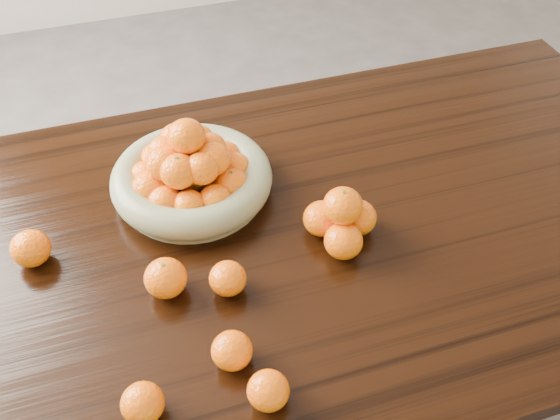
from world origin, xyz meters
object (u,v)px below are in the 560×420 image
object	(u,v)px
fruit_bowl	(191,173)
orange_pyramid	(341,220)
loose_orange_0	(166,278)
dining_table	(263,264)

from	to	relation	value
fruit_bowl	orange_pyramid	distance (m)	0.34
fruit_bowl	loose_orange_0	distance (m)	0.27
fruit_bowl	orange_pyramid	size ratio (longest dim) A/B	2.36
dining_table	orange_pyramid	xyz separation A→B (m)	(0.15, -0.06, 0.14)
orange_pyramid	dining_table	bearing A→B (deg)	159.50
dining_table	fruit_bowl	size ratio (longest dim) A/B	5.84
orange_pyramid	loose_orange_0	world-z (taller)	orange_pyramid
orange_pyramid	fruit_bowl	bearing A→B (deg)	138.47
fruit_bowl	orange_pyramid	bearing A→B (deg)	-41.53
fruit_bowl	orange_pyramid	xyz separation A→B (m)	(0.25, -0.22, -0.00)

